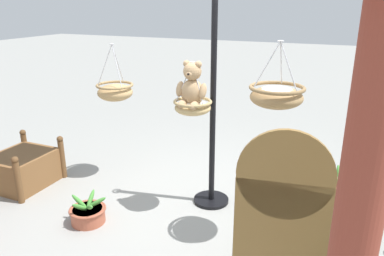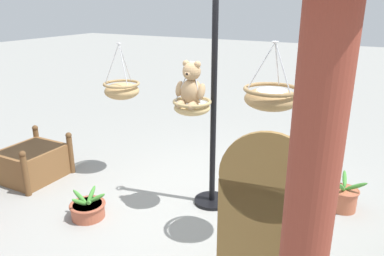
{
  "view_description": "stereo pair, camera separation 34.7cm",
  "coord_description": "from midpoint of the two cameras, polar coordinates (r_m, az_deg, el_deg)",
  "views": [
    {
      "loc": [
        -1.64,
        3.8,
        2.41
      ],
      "look_at": [
        -0.03,
        0.05,
        1.02
      ],
      "focal_mm": 34.66,
      "sensor_mm": 36.0,
      "label": 1
    },
    {
      "loc": [
        -1.96,
        3.65,
        2.41
      ],
      "look_at": [
        -0.03,
        0.05,
        1.02
      ],
      "focal_mm": 34.66,
      "sensor_mm": 36.0,
      "label": 2
    }
  ],
  "objects": [
    {
      "name": "hanging_basket_right_low",
      "position": [
        5.21,
        -8.89,
        5.81
      ],
      "size": [
        0.51,
        0.51,
        0.77
      ],
      "color": "tan"
    },
    {
      "name": "wooden_planter_box",
      "position": [
        5.69,
        -21.75,
        -4.9
      ],
      "size": [
        0.79,
        0.87,
        0.63
      ],
      "color": "brown",
      "rests_on": "ground"
    },
    {
      "name": "potted_plant_tall_leafy",
      "position": [
        4.99,
        24.16,
        -9.64
      ],
      "size": [
        0.48,
        0.5,
        0.44
      ],
      "color": "#BC6042",
      "rests_on": "ground"
    },
    {
      "name": "display_sign_board",
      "position": [
        2.93,
        14.61,
        -12.51
      ],
      "size": [
        0.72,
        0.15,
        1.56
      ],
      "color": "olive",
      "rests_on": "ground"
    },
    {
      "name": "hanging_basket_left_high",
      "position": [
        3.54,
        14.89,
        4.57
      ],
      "size": [
        0.53,
        0.53,
        0.63
      ],
      "color": "#A37F51"
    },
    {
      "name": "display_pole_central",
      "position": [
        4.46,
        5.46,
        -2.18
      ],
      "size": [
        0.44,
        0.44,
        2.58
      ],
      "color": "black",
      "rests_on": "ground"
    },
    {
      "name": "hanging_basket_with_teddy",
      "position": [
        4.15,
        2.41,
        3.34
      ],
      "size": [
        0.44,
        0.44,
        0.59
      ],
      "color": "tan"
    },
    {
      "name": "potted_plant_conical_shrub",
      "position": [
        4.56,
        -13.62,
        -11.95
      ],
      "size": [
        0.43,
        0.43,
        0.33
      ],
      "color": "#AD563D",
      "rests_on": "ground"
    },
    {
      "name": "ground_plane",
      "position": [
        4.79,
        2.11,
        -11.39
      ],
      "size": [
        40.0,
        40.0,
        0.0
      ],
      "primitive_type": "plane",
      "color": "gray"
    },
    {
      "name": "teddy_bear",
      "position": [
        4.07,
        2.3,
        6.22
      ],
      "size": [
        0.35,
        0.31,
        0.51
      ],
      "color": "tan"
    }
  ]
}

